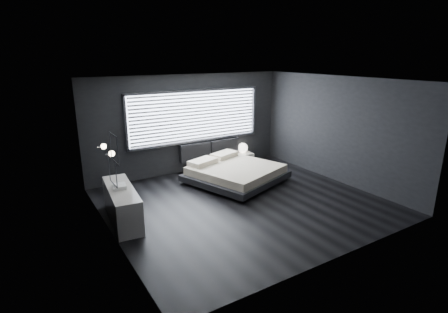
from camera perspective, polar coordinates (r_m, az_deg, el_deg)
room at (r=7.78m, az=3.29°, el=2.03°), size 6.04×6.00×2.80m
window at (r=10.11m, az=-4.56°, el=6.56°), size 4.14×0.09×1.52m
headboard at (r=10.48m, az=-2.29°, el=1.12°), size 1.96×0.16×0.52m
sconce_near at (r=6.62m, az=-17.89°, el=0.45°), size 0.18×0.11×0.11m
sconce_far at (r=7.19m, az=-19.08°, el=1.56°), size 0.18×0.11×0.11m
wall_art_upper at (r=5.97m, az=-17.52°, el=1.28°), size 0.01×0.48×0.48m
wall_art_lower at (r=6.34m, az=-17.73°, el=-2.33°), size 0.01×0.48×0.48m
bed at (r=9.44m, az=1.77°, el=-2.53°), size 2.80×2.74×0.58m
nightstand at (r=11.03m, az=3.01°, el=-0.27°), size 0.62×0.53×0.34m
orb_lamp at (r=10.99m, az=3.09°, el=1.42°), size 0.30×0.30×0.30m
dresser at (r=7.55m, az=-16.29°, el=-7.49°), size 0.68×1.82×0.71m
book_stack at (r=7.43m, az=-16.68°, el=-4.67°), size 0.33×0.39×0.07m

